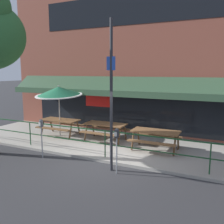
{
  "coord_description": "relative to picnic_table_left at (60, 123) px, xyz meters",
  "views": [
    {
      "loc": [
        3.86,
        -7.21,
        3.11
      ],
      "look_at": [
        -0.35,
        1.6,
        1.5
      ],
      "focal_mm": 40.0,
      "sensor_mm": 36.0,
      "label": 1
    }
  ],
  "objects": [
    {
      "name": "street_sign_pole",
      "position": [
        3.89,
        -2.55,
        1.66
      ],
      "size": [
        0.28,
        0.09,
        4.63
      ],
      "color": "#2D2D33",
      "rests_on": "ground"
    },
    {
      "name": "parking_meter_near",
      "position": [
        1.14,
        -2.58,
        0.44
      ],
      "size": [
        0.15,
        0.16,
        1.42
      ],
      "color": "gray",
      "rests_on": "ground"
    },
    {
      "name": "picnic_table_left",
      "position": [
        0.0,
        0.0,
        0.0
      ],
      "size": [
        1.8,
        1.42,
        0.76
      ],
      "color": "brown",
      "rests_on": "patio_deck"
    },
    {
      "name": "patio_deck",
      "position": [
        3.29,
        -0.1,
        -0.66
      ],
      "size": [
        15.0,
        4.0,
        0.1
      ],
      "primitive_type": "cube",
      "color": "#9E998E",
      "rests_on": "ground"
    },
    {
      "name": "patio_railing",
      "position": [
        3.29,
        -1.8,
        0.09
      ],
      "size": [
        13.84,
        0.04,
        0.97
      ],
      "color": "#194723",
      "rests_on": "patio_deck"
    },
    {
      "name": "patio_umbrella_left",
      "position": [
        -0.0,
        -0.03,
        1.47
      ],
      "size": [
        2.14,
        2.14,
        2.38
      ],
      "color": "#B7B2A8",
      "rests_on": "patio_deck"
    },
    {
      "name": "picnic_table_centre",
      "position": [
        2.33,
        0.11,
        0.0
      ],
      "size": [
        1.8,
        1.42,
        0.76
      ],
      "color": "brown",
      "rests_on": "patio_deck"
    },
    {
      "name": "picnic_table_right",
      "position": [
        4.66,
        -0.25,
        0.0
      ],
      "size": [
        1.8,
        1.42,
        0.76
      ],
      "color": "brown",
      "rests_on": "patio_deck"
    },
    {
      "name": "restaurant_building",
      "position": [
        3.29,
        2.13,
        3.47
      ],
      "size": [
        15.0,
        1.6,
        8.43
      ],
      "color": "brown",
      "rests_on": "ground"
    },
    {
      "name": "parking_meter_far",
      "position": [
        4.15,
        -2.71,
        0.44
      ],
      "size": [
        0.15,
        0.16,
        1.42
      ],
      "color": "gray",
      "rests_on": "ground"
    },
    {
      "name": "ground_plane",
      "position": [
        3.29,
        -2.1,
        -0.71
      ],
      "size": [
        120.0,
        120.0,
        0.0
      ],
      "primitive_type": "plane",
      "color": "#2D2D30"
    }
  ]
}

